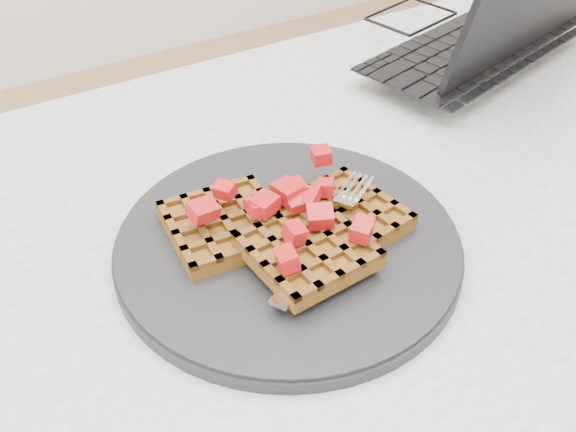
{
  "coord_description": "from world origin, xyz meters",
  "views": [
    {
      "loc": [
        -0.33,
        -0.35,
        1.15
      ],
      "look_at": [
        -0.11,
        0.02,
        0.79
      ],
      "focal_mm": 40.0,
      "sensor_mm": 36.0,
      "label": 1
    }
  ],
  "objects": [
    {
      "name": "table",
      "position": [
        0.0,
        0.0,
        0.64
      ],
      "size": [
        1.2,
        0.8,
        0.75
      ],
      "color": "silver",
      "rests_on": "ground"
    },
    {
      "name": "plate",
      "position": [
        -0.11,
        0.02,
        0.76
      ],
      "size": [
        0.31,
        0.31,
        0.02
      ],
      "primitive_type": "cylinder",
      "color": "black",
      "rests_on": "table"
    },
    {
      "name": "waffles",
      "position": [
        -0.11,
        0.01,
        0.78
      ],
      "size": [
        0.2,
        0.18,
        0.03
      ],
      "color": "brown",
      "rests_on": "plate"
    },
    {
      "name": "strawberry_pile",
      "position": [
        -0.11,
        0.02,
        0.8
      ],
      "size": [
        0.15,
        0.15,
        0.02
      ],
      "primitive_type": null,
      "color": "#950006",
      "rests_on": "waffles"
    },
    {
      "name": "fork",
      "position": [
        -0.09,
        -0.01,
        0.77
      ],
      "size": [
        0.17,
        0.11,
        0.02
      ],
      "primitive_type": null,
      "rotation": [
        0.0,
        0.0,
        -1.03
      ],
      "color": "silver",
      "rests_on": "plate"
    },
    {
      "name": "laptop",
      "position": [
        0.3,
        0.24,
        0.79
      ],
      "size": [
        0.42,
        0.35,
        0.26
      ],
      "rotation": [
        0.0,
        0.0,
        3.37
      ],
      "color": "black",
      "rests_on": "table"
    }
  ]
}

